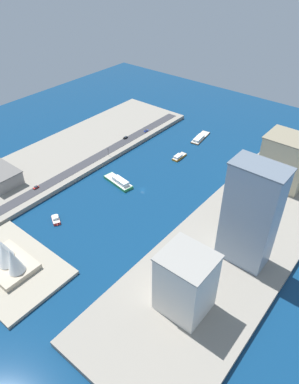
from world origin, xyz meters
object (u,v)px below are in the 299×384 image
object	(u,v)px
office_block_beige	(285,161)
traffic_light_waterfront	(108,151)
ferry_green_doubledeck	(119,182)
tower_tall_glass	(250,216)
hotel_broad_white	(186,283)
opera_landmark	(4,255)
hatchback_blue	(146,131)
barge_flat_brown	(200,138)
tugboat_red	(56,220)
suv_black	(125,137)
pickup_red	(36,187)
water_taxi_orange	(179,157)

from	to	relation	value
office_block_beige	traffic_light_waterfront	size ratio (longest dim) A/B	5.77
ferry_green_doubledeck	tower_tall_glass	distance (m)	113.01
hotel_broad_white	opera_landmark	size ratio (longest dim) A/B	1.13
hatchback_blue	tower_tall_glass	bearing A→B (deg)	148.85
hotel_broad_white	hatchback_blue	distance (m)	190.76
barge_flat_brown	hotel_broad_white	size ratio (longest dim) A/B	0.80
ferry_green_doubledeck	tugboat_red	xyz separation A→B (m)	(3.09, 57.45, -0.54)
ferry_green_doubledeck	tower_tall_glass	size ratio (longest dim) A/B	0.45
traffic_light_waterfront	suv_black	bearing A→B (deg)	-73.87
pickup_red	hatchback_blue	size ratio (longest dim) A/B	1.02
pickup_red	traffic_light_waterfront	distance (m)	67.24
hotel_broad_white	traffic_light_waterfront	xyz separation A→B (m)	(131.77, -80.96, -13.34)
ferry_green_doubledeck	hatchback_blue	size ratio (longest dim) A/B	6.57
pickup_red	opera_landmark	world-z (taller)	opera_landmark
opera_landmark	suv_black	bearing A→B (deg)	-72.59
suv_black	ferry_green_doubledeck	bearing A→B (deg)	127.78
ferry_green_doubledeck	water_taxi_orange	distance (m)	60.72
hotel_broad_white	suv_black	xyz separation A→B (m)	(140.72, -111.91, -16.75)
ferry_green_doubledeck	water_taxi_orange	size ratio (longest dim) A/B	1.76
hatchback_blue	suv_black	world-z (taller)	hatchback_blue
office_block_beige	hotel_broad_white	size ratio (longest dim) A/B	1.06
ferry_green_doubledeck	tugboat_red	size ratio (longest dim) A/B	2.64
tugboat_red	opera_landmark	world-z (taller)	opera_landmark
tower_tall_glass	suv_black	bearing A→B (deg)	-23.36
ferry_green_doubledeck	traffic_light_waterfront	xyz separation A→B (m)	(31.29, -20.97, 5.74)
hotel_broad_white	traffic_light_waterfront	size ratio (longest dim) A/B	5.43
hotel_broad_white	ferry_green_doubledeck	bearing A→B (deg)	-30.84
ferry_green_doubledeck	office_block_beige	distance (m)	122.02
barge_flat_brown	opera_landmark	bearing A→B (deg)	89.49
hatchback_blue	opera_landmark	distance (m)	178.87
ferry_green_doubledeck	office_block_beige	size ratio (longest dim) A/B	0.75
tugboat_red	hotel_broad_white	xyz separation A→B (m)	(-103.57, 2.54, 19.62)
water_taxi_orange	suv_black	world-z (taller)	suv_black
pickup_red	suv_black	bearing A→B (deg)	-89.57
suv_black	opera_landmark	distance (m)	159.27
office_block_beige	pickup_red	xyz separation A→B (m)	(134.58, 119.47, -17.87)
tower_tall_glass	traffic_light_waterfront	world-z (taller)	tower_tall_glass
hotel_broad_white	pickup_red	distance (m)	141.72
ferry_green_doubledeck	barge_flat_brown	world-z (taller)	ferry_green_doubledeck
hatchback_blue	traffic_light_waterfront	bearing A→B (deg)	93.35
barge_flat_brown	hatchback_blue	world-z (taller)	hatchback_blue
tower_tall_glass	suv_black	xyz separation A→B (m)	(147.81, -63.83, -30.21)
ferry_green_doubledeck	opera_landmark	xyz separation A→B (m)	(-7.39, 99.95, 8.25)
ferry_green_doubledeck	suv_black	xyz separation A→B (m)	(40.24, -51.92, 2.33)
pickup_red	hatchback_blue	world-z (taller)	hatchback_blue
tugboat_red	hatchback_blue	distance (m)	135.04
office_block_beige	suv_black	distance (m)	138.22
hatchback_blue	water_taxi_orange	bearing A→B (deg)	162.98
barge_flat_brown	opera_landmark	world-z (taller)	opera_landmark
tower_tall_glass	office_block_beige	size ratio (longest dim) A/B	1.66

